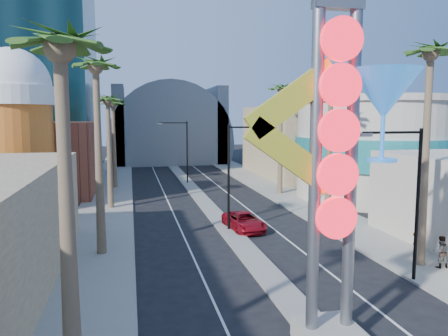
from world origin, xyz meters
TOP-DOWN VIEW (x-y plane):
  - sidewalk_west at (-9.50, 35.00)m, footprint 5.00×100.00m
  - sidewalk_east at (9.50, 35.00)m, footprint 5.00×100.00m
  - median at (0.00, 38.00)m, footprint 1.60×84.00m
  - brick_filler_west at (-16.00, 38.00)m, footprint 10.00×10.00m
  - filler_east at (16.00, 48.00)m, footprint 10.00×20.00m
  - beer_mug at (-17.00, 30.00)m, footprint 7.00×7.00m
  - turquoise_building at (18.00, 30.00)m, footprint 16.60×16.60m
  - canopy at (0.00, 72.00)m, footprint 22.00×16.00m
  - neon_sign at (0.82, 2.96)m, footprint 6.53×2.60m
  - streetlight_0 at (0.55, 20.00)m, footprint 3.79×0.25m
  - streetlight_1 at (-0.55, 44.00)m, footprint 3.79×0.25m
  - streetlight_2 at (6.72, 8.00)m, footprint 3.45×0.25m
  - palm_0 at (-9.00, 2.00)m, footprint 2.40×2.40m
  - palm_1 at (-9.00, 16.00)m, footprint 2.40×2.40m
  - palm_2 at (-9.00, 30.00)m, footprint 2.40×2.40m
  - palm_3 at (-9.00, 42.00)m, footprint 2.40×2.40m
  - palm_5 at (9.00, 10.00)m, footprint 2.40×2.40m
  - palm_6 at (9.00, 22.00)m, footprint 2.40×2.40m
  - palm_7 at (9.00, 34.00)m, footprint 2.40×2.40m
  - red_pickup at (1.20, 20.00)m, footprint 2.78×5.07m
  - pedestrian_a at (10.06, 11.70)m, footprint 0.74×0.52m
  - pedestrian_b at (9.75, 9.25)m, footprint 0.96×0.80m

SIDE VIEW (x-z plane):
  - sidewalk_west at x=-9.50m, z-range 0.00..0.15m
  - sidewalk_east at x=9.50m, z-range 0.00..0.15m
  - median at x=0.00m, z-range 0.00..0.15m
  - red_pickup at x=1.20m, z-range 0.00..1.35m
  - pedestrian_b at x=9.75m, z-range 0.15..1.96m
  - pedestrian_a at x=10.06m, z-range 0.15..2.07m
  - brick_filler_west at x=-16.00m, z-range 0.00..8.00m
  - canopy at x=0.00m, z-range -6.69..15.31m
  - streetlight_2 at x=6.72m, z-range 0.83..8.83m
  - streetlight_0 at x=0.55m, z-range 0.88..8.88m
  - streetlight_1 at x=-0.55m, z-range 0.88..8.88m
  - filler_east at x=16.00m, z-range 0.00..10.00m
  - turquoise_building at x=18.00m, z-range -0.05..10.55m
  - neon_sign at x=0.82m, z-range 1.03..13.58m
  - beer_mug at x=-17.00m, z-range 0.59..15.09m
  - palm_2 at x=-9.00m, z-range 3.88..15.08m
  - palm_3 at x=-9.00m, z-range 3.88..15.08m
  - palm_0 at x=-9.00m, z-range 4.08..15.78m
  - palm_6 at x=9.00m, z-range 4.08..15.78m
  - palm_1 at x=-9.00m, z-range 4.47..17.17m
  - palm_7 at x=9.00m, z-range 4.47..17.17m
  - palm_5 at x=9.00m, z-range 4.67..17.87m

